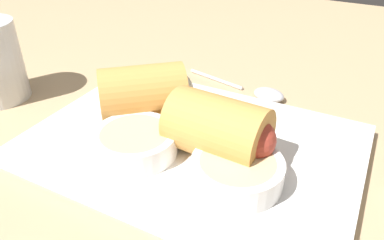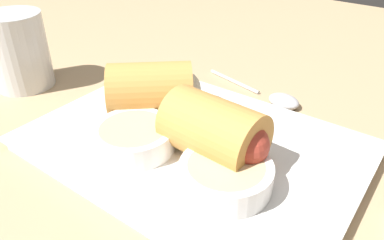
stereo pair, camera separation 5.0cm
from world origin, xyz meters
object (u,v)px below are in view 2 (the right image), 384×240
at_px(drinking_glass, 19,51).
at_px(spoon, 278,99).
at_px(serving_plate, 192,146).
at_px(dipping_bowl_far, 226,175).
at_px(dipping_bowl_near, 134,137).

bearing_deg(drinking_glass, spoon, -152.47).
bearing_deg(serving_plate, dipping_bowl_far, 148.89).
bearing_deg(spoon, dipping_bowl_far, 101.22).
bearing_deg(drinking_glass, dipping_bowl_near, 172.32).
height_order(dipping_bowl_far, spoon, dipping_bowl_far).
distance_m(dipping_bowl_near, drinking_glass, 0.25).
xyz_separation_m(serving_plate, spoon, (-0.03, -0.15, -0.00)).
height_order(dipping_bowl_near, spoon, dipping_bowl_near).
bearing_deg(drinking_glass, serving_plate, -177.59).
xyz_separation_m(dipping_bowl_near, drinking_glass, (0.25, -0.03, 0.02)).
bearing_deg(dipping_bowl_near, drinking_glass, -7.68).
height_order(serving_plate, dipping_bowl_near, dipping_bowl_near).
bearing_deg(spoon, drinking_glass, 27.53).
height_order(serving_plate, spoon, same).
distance_m(dipping_bowl_near, spoon, 0.21).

